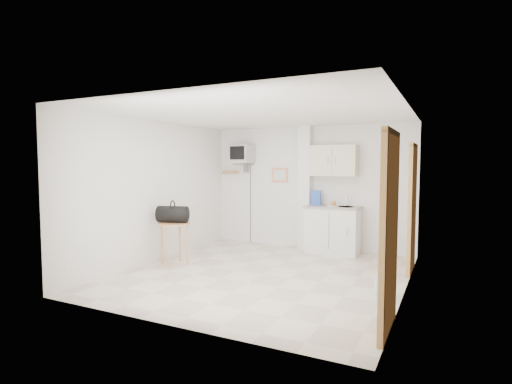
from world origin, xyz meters
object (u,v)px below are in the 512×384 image
at_px(round_table, 174,229).
at_px(water_bottle, 378,290).
at_px(crt_television, 242,155).
at_px(duffel_bag, 173,214).

height_order(round_table, water_bottle, round_table).
xyz_separation_m(crt_television, round_table, (-0.20, -2.11, -1.33)).
relative_size(crt_television, round_table, 2.98).
bearing_deg(water_bottle, round_table, 173.33).
relative_size(round_table, duffel_bag, 1.24).
height_order(crt_television, duffel_bag, crt_television).
bearing_deg(duffel_bag, water_bottle, -23.22).
bearing_deg(duffel_bag, crt_television, 67.03).
bearing_deg(crt_television, water_bottle, -37.46).
distance_m(crt_television, water_bottle, 4.52).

